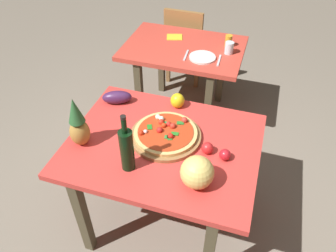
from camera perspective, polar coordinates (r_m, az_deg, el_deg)
The scene contains 19 objects.
ground_plane at distance 2.54m, azimuth -0.67°, elevation -14.91°, with size 10.00×10.00×0.00m, color gray.
display_table at distance 2.04m, azimuth -0.81°, elevation -4.76°, with size 1.14×0.89×0.74m.
background_table at distance 3.02m, azimuth 2.68°, elevation 11.75°, with size 1.04×0.73×0.74m.
dining_chair at distance 3.62m, azimuth 3.08°, elevation 14.47°, with size 0.41×0.41×0.85m.
pizza_board at distance 2.00m, azimuth -0.44°, elevation -1.71°, with size 0.43×0.43×0.03m, color olive.
pizza at distance 1.98m, azimuth -0.45°, elevation -1.03°, with size 0.38×0.38×0.06m.
wine_bottle at distance 1.75m, azimuth -7.15°, elevation -3.99°, with size 0.08×0.08×0.36m.
pineapple_left at distance 1.94m, azimuth -15.32°, elevation 0.25°, with size 0.12×0.12×0.33m.
melon at distance 1.70m, azimuth 5.06°, elevation -7.99°, with size 0.18×0.18×0.18m, color #E8CA6A.
bell_pepper at distance 2.21m, azimuth 1.65°, elevation 4.42°, with size 0.09×0.09×0.10m, color yellow.
eggplant at distance 2.27m, azimuth -8.83°, elevation 4.95°, with size 0.20×0.09×0.09m, color #44224D.
tomato_by_bottle at distance 1.91m, azimuth 6.83°, elevation -3.76°, with size 0.07×0.07×0.07m, color red.
tomato_near_board at distance 1.88m, azimuth 9.83°, elevation -4.93°, with size 0.07×0.07×0.07m, color red.
drinking_glass_juice at distance 2.99m, azimuth 10.43°, elevation 14.30°, with size 0.06×0.06×0.10m, color gold.
drinking_glass_water at distance 2.88m, azimuth 10.54°, elevation 13.16°, with size 0.07×0.07×0.10m, color silver.
dinner_plate at distance 2.79m, azimuth 5.97°, elevation 11.74°, with size 0.22×0.22×0.02m, color white.
fork_utensil at distance 2.82m, azimuth 3.14°, elevation 12.14°, with size 0.02×0.18×0.01m, color silver.
knife_utensil at distance 2.77m, azimuth 8.83°, elevation 11.17°, with size 0.02×0.18×0.01m, color silver.
napkin_folded at distance 3.12m, azimuth 1.14°, elevation 15.15°, with size 0.14×0.12×0.01m, color yellow.
Camera 1 is at (0.46, -1.34, 2.11)m, focal length 35.20 mm.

